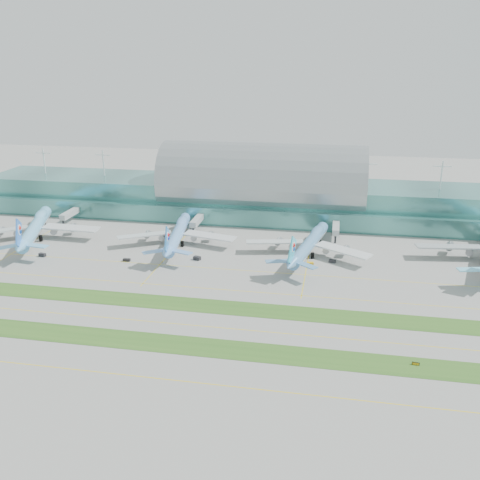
% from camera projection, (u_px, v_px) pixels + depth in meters
% --- Properties ---
extents(ground, '(700.00, 700.00, 0.00)m').
position_uv_depth(ground, '(214.00, 309.00, 201.78)').
color(ground, gray).
rests_on(ground, ground).
extents(terminal, '(340.00, 69.10, 36.00)m').
position_uv_depth(terminal, '(263.00, 192.00, 316.96)').
color(terminal, '#3D7A75').
rests_on(terminal, ground).
extents(grass_strip_near, '(420.00, 12.00, 0.08)m').
position_uv_depth(grass_strip_near, '(194.00, 346.00, 175.72)').
color(grass_strip_near, '#2D591E').
rests_on(grass_strip_near, ground).
extents(grass_strip_far, '(420.00, 12.00, 0.08)m').
position_uv_depth(grass_strip_far, '(215.00, 306.00, 203.62)').
color(grass_strip_far, '#2D591E').
rests_on(grass_strip_far, ground).
extents(taxiline_a, '(420.00, 0.35, 0.01)m').
position_uv_depth(taxiline_a, '(177.00, 380.00, 157.12)').
color(taxiline_a, yellow).
rests_on(taxiline_a, ground).
extents(taxiline_b, '(420.00, 0.35, 0.01)m').
position_uv_depth(taxiline_b, '(205.00, 326.00, 188.75)').
color(taxiline_b, yellow).
rests_on(taxiline_b, ground).
extents(taxiline_c, '(420.00, 0.35, 0.01)m').
position_uv_depth(taxiline_c, '(224.00, 290.00, 218.52)').
color(taxiline_c, yellow).
rests_on(taxiline_c, ground).
extents(taxiline_d, '(420.00, 0.35, 0.01)m').
position_uv_depth(taxiline_d, '(234.00, 270.00, 238.98)').
color(taxiline_d, yellow).
rests_on(taxiline_d, ground).
extents(airliner_a, '(63.51, 73.94, 21.08)m').
position_uv_depth(airliner_a, '(35.00, 227.00, 277.64)').
color(airliner_a, '#6BB9EB').
rests_on(airliner_a, ground).
extents(airliner_b, '(60.16, 68.85, 18.98)m').
position_uv_depth(airliner_b, '(178.00, 233.00, 270.33)').
color(airliner_b, '#6BA5EB').
rests_on(airliner_b, ground).
extents(airliner_c, '(60.53, 69.53, 19.24)m').
position_uv_depth(airliner_c, '(309.00, 243.00, 255.13)').
color(airliner_c, '#5A92C7').
rests_on(airliner_c, ground).
extents(gse_b, '(3.54, 2.14, 1.59)m').
position_uv_depth(gse_b, '(42.00, 255.00, 254.66)').
color(gse_b, black).
rests_on(gse_b, ground).
extents(gse_c, '(3.41, 1.59, 1.24)m').
position_uv_depth(gse_c, '(127.00, 260.00, 248.83)').
color(gse_c, black).
rests_on(gse_c, ground).
extents(gse_d, '(3.74, 2.93, 1.66)m').
position_uv_depth(gse_d, '(197.00, 258.00, 250.40)').
color(gse_d, black).
rests_on(gse_d, ground).
extents(gse_e, '(3.29, 1.85, 1.47)m').
position_uv_depth(gse_e, '(310.00, 264.00, 243.88)').
color(gse_e, '#E7A70D').
rests_on(gse_e, ground).
extents(gse_f, '(3.43, 2.53, 1.37)m').
position_uv_depth(gse_f, '(332.00, 261.00, 247.18)').
color(gse_f, black).
rests_on(gse_f, ground).
extents(taxiway_sign_east, '(2.32, 0.57, 0.98)m').
position_uv_depth(taxiway_sign_east, '(416.00, 364.00, 164.80)').
color(taxiway_sign_east, black).
rests_on(taxiway_sign_east, ground).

